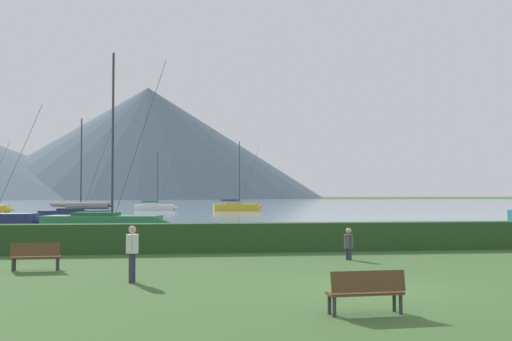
% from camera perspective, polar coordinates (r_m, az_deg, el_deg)
% --- Properties ---
extents(ground_plane, '(1000.00, 1000.00, 0.00)m').
position_cam_1_polar(ground_plane, '(17.42, 10.53, -10.65)').
color(ground_plane, '#3D602D').
extents(harbor_water, '(320.00, 246.00, 0.00)m').
position_cam_1_polar(harbor_water, '(153.51, -5.51, -3.13)').
color(harbor_water, gray).
rests_on(harbor_water, ground_plane).
extents(hedge_line, '(80.00, 1.20, 1.27)m').
position_cam_1_polar(hedge_line, '(27.97, 3.49, -6.16)').
color(hedge_line, '#284C23').
rests_on(hedge_line, ground_plane).
extents(sailboat_slip_0, '(7.76, 2.43, 10.63)m').
position_cam_1_polar(sailboat_slip_0, '(93.98, -1.84, -3.35)').
color(sailboat_slip_0, gold).
rests_on(sailboat_slip_0, harbor_water).
extents(sailboat_slip_5, '(6.86, 2.60, 9.12)m').
position_cam_1_polar(sailboat_slip_5, '(96.45, -9.36, -3.34)').
color(sailboat_slip_5, white).
rests_on(sailboat_slip_5, harbor_water).
extents(sailboat_slip_7, '(8.74, 3.97, 11.82)m').
position_cam_1_polar(sailboat_slip_7, '(41.25, -13.88, -4.69)').
color(sailboat_slip_7, '#236B38').
rests_on(sailboat_slip_7, harbor_water).
extents(sailboat_slip_10, '(7.45, 2.36, 9.82)m').
position_cam_1_polar(sailboat_slip_10, '(61.30, -16.36, -3.92)').
color(sailboat_slip_10, navy).
rests_on(sailboat_slip_10, harbor_water).
extents(park_bench_near_path, '(1.68, 0.59, 0.95)m').
position_cam_1_polar(park_bench_near_path, '(13.55, 10.18, -10.84)').
color(park_bench_near_path, brown).
rests_on(park_bench_near_path, ground_plane).
extents(park_bench_under_tree, '(1.59, 0.57, 0.95)m').
position_cam_1_polar(park_bench_under_tree, '(22.04, -19.75, -7.38)').
color(park_bench_under_tree, brown).
rests_on(park_bench_under_tree, ground_plane).
extents(person_seated_viewer, '(0.36, 0.55, 1.25)m').
position_cam_1_polar(person_seated_viewer, '(24.41, 8.59, -6.60)').
color(person_seated_viewer, '#2D3347').
rests_on(person_seated_viewer, ground_plane).
extents(person_standing_walker, '(0.36, 0.56, 1.65)m').
position_cam_1_polar(person_standing_walker, '(18.38, -11.40, -7.15)').
color(person_standing_walker, '#2D3347').
rests_on(person_standing_walker, ground_plane).
extents(distant_hill_central_peak, '(209.19, 209.19, 66.13)m').
position_cam_1_polar(distant_hill_central_peak, '(372.41, -10.02, 2.55)').
color(distant_hill_central_peak, '#4C6070').
rests_on(distant_hill_central_peak, ground_plane).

